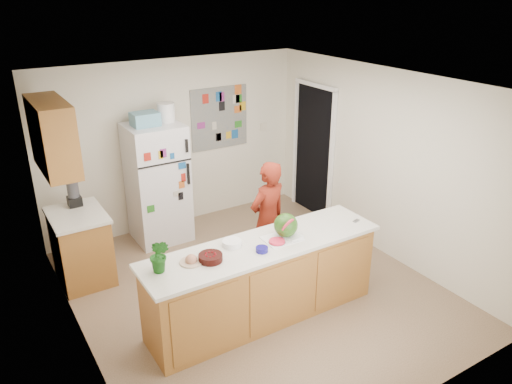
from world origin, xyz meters
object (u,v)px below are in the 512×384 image
refrigerator (158,183)px  watermelon (286,225)px  cherry_bowl (211,258)px  person (268,219)px

refrigerator → watermelon: refrigerator is taller
refrigerator → cherry_bowl: refrigerator is taller
person → cherry_bowl: 1.41m
refrigerator → person: refrigerator is taller
cherry_bowl → person: bearing=33.0°
refrigerator → cherry_bowl: bearing=-99.0°
person → refrigerator: bearing=-74.5°
person → watermelon: size_ratio=5.82×
watermelon → cherry_bowl: (-0.92, -0.02, -0.11)m
person → watermelon: bearing=60.4°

